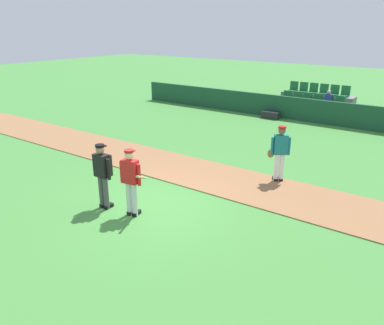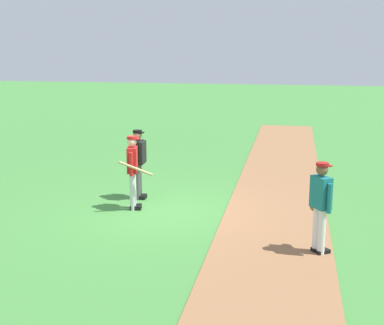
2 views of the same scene
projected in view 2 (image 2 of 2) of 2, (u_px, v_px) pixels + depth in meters
ground_plane at (158, 210)px, 13.06m from camera, size 80.00×80.00×0.00m
infield_dirt_path at (275, 216)px, 12.56m from camera, size 28.00×2.33×0.03m
batter_red_jersey at (133, 170)px, 12.96m from camera, size 0.73×0.73×1.76m
umpire_home_plate at (139, 160)px, 13.83m from camera, size 0.59×0.31×1.76m
runner_teal_jersey at (320, 205)px, 10.19m from camera, size 0.61×0.46×1.76m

